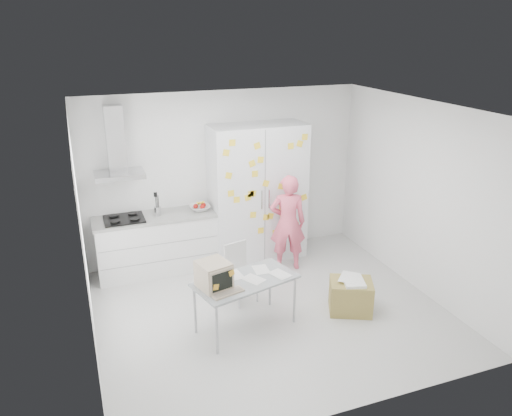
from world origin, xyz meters
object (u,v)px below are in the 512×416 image
object	(u,v)px
cardboard_box	(351,296)
desk	(226,278)
person	(288,223)
chair	(239,269)

from	to	relation	value
cardboard_box	desk	bearing A→B (deg)	177.06
desk	cardboard_box	size ratio (longest dim) A/B	2.02
desk	cardboard_box	distance (m)	1.79
person	chair	world-z (taller)	person
person	cardboard_box	bearing A→B (deg)	117.78
desk	chair	bearing A→B (deg)	45.72
chair	cardboard_box	distance (m)	1.55
person	desk	xyz separation A→B (m)	(-1.43, -1.39, -0.00)
person	cardboard_box	distance (m)	1.60
cardboard_box	chair	bearing A→B (deg)	147.30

